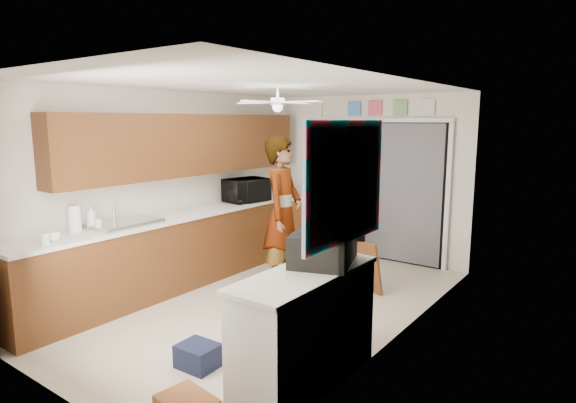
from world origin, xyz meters
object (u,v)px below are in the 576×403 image
Objects in this scene: microwave at (246,190)px; navy_crate at (198,356)px; paper_towel_roll at (74,219)px; cup at (54,236)px; man at (283,213)px; suitcase at (324,247)px; soap_bottle at (91,216)px; dog at (309,259)px.

navy_crate is (1.68, -2.58, -1.01)m from microwave.
navy_crate is (1.86, -0.02, -0.98)m from paper_towel_roll.
man is (1.02, 2.40, -0.03)m from cup.
paper_towel_roll is at bearing 174.08° from suitcase.
cup is (0.20, -0.53, -0.09)m from soap_bottle.
man is 3.61× the size of dog.
cup is 0.20× the size of suitcase.
soap_bottle is at bearing 110.24° from cup.
suitcase is 1.86× the size of navy_crate.
cup is 0.37× the size of navy_crate.
man is at bearing 56.89° from soap_bottle.
dog reaches higher than navy_crate.
suitcase is 1.17× the size of dog.
cup is at bearing -169.05° from microwave.
microwave is 1.15× the size of dog.
cup is at bearing -177.99° from suitcase.
suitcase reaches higher than cup.
navy_crate is (1.86, -0.21, -0.98)m from soap_bottle.
dog is at bearing -12.51° from man.
suitcase is 1.45m from navy_crate.
soap_bottle is 0.53× the size of dog.
microwave is at bearing -178.91° from dog.
man reaches higher than cup.
soap_bottle is 2.28× the size of cup.
navy_crate is at bearing -161.93° from suitcase.
paper_towel_roll reaches higher than navy_crate.
man is at bearing -94.11° from dog.
suitcase is at bearing 21.04° from cup.
paper_towel_roll is 0.54× the size of dog.
microwave is at bearing 123.07° from navy_crate.
paper_towel_roll is (-0.18, -2.56, -0.03)m from microwave.
suitcase is (2.52, 0.97, 0.09)m from cup.
cup is at bearing -115.42° from dog.
microwave is 2.12× the size of paper_towel_roll.
man is at bearing 59.44° from paper_towel_roll.
dog is (0.98, 3.05, -0.78)m from cup.
microwave is at bearing 85.97° from paper_towel_roll.
man reaches higher than suitcase.
soap_bottle is 2.24m from man.
microwave is 2.57m from paper_towel_roll.
soap_bottle is 0.97× the size of paper_towel_roll.
man is at bearing 117.30° from suitcase.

